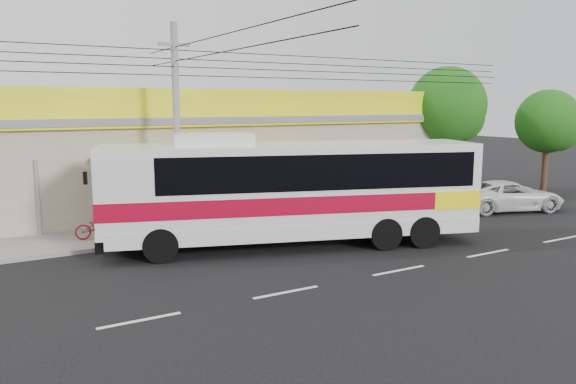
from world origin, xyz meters
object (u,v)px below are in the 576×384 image
at_px(white_car, 508,196).
at_px(tree_far, 450,108).
at_px(tree_near, 550,124).
at_px(coach_bus, 298,186).
at_px(motorbike_red, 99,227).
at_px(utility_pole, 175,61).

distance_m(white_car, tree_far, 6.71).
height_order(white_car, tree_near, tree_near).
distance_m(coach_bus, tree_far, 14.85).
relative_size(coach_bus, tree_near, 2.29).
distance_m(motorbike_red, white_car, 18.60).
relative_size(motorbike_red, white_car, 0.33).
bearing_deg(motorbike_red, coach_bus, -119.01).
bearing_deg(utility_pole, white_car, -9.65).
bearing_deg(utility_pole, tree_near, -0.71).
bearing_deg(coach_bus, tree_near, 27.38).
bearing_deg(white_car, tree_far, 5.42).
distance_m(utility_pole, tree_near, 21.75).
xyz_separation_m(coach_bus, tree_near, (18.31, 3.02, 1.78)).
relative_size(motorbike_red, tree_near, 0.29).
bearing_deg(utility_pole, coach_bus, -45.13).
bearing_deg(tree_far, coach_bus, -156.45).
height_order(coach_bus, utility_pole, utility_pole).
relative_size(motorbike_red, tree_far, 0.24).
bearing_deg(white_car, tree_near, -50.25).
bearing_deg(utility_pole, tree_far, 8.68).
relative_size(motorbike_red, utility_pole, 0.05).
relative_size(coach_bus, utility_pole, 0.39).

